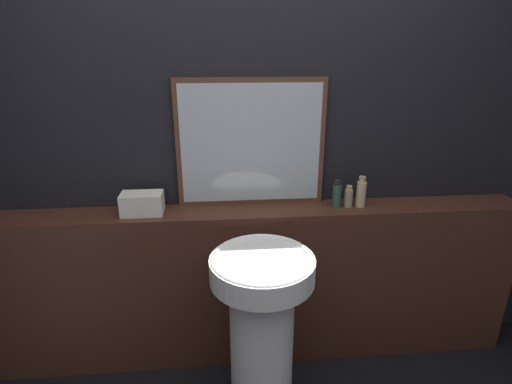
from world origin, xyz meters
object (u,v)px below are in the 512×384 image
at_px(shampoo_bottle, 337,195).
at_px(mirror, 251,144).
at_px(towel_stack, 142,204).
at_px(conditioner_bottle, 348,197).
at_px(lotion_bottle, 361,193).
at_px(pedestal_sink, 262,327).

bearing_deg(shampoo_bottle, mirror, 168.37).
bearing_deg(towel_stack, mirror, 9.29).
bearing_deg(shampoo_bottle, conditioner_bottle, 0.00).
relative_size(mirror, lotion_bottle, 4.60).
bearing_deg(pedestal_sink, lotion_bottle, 36.52).
distance_m(mirror, lotion_bottle, 0.64).
height_order(shampoo_bottle, conditioner_bottle, shampoo_bottle).
distance_m(pedestal_sink, mirror, 0.91).
height_order(shampoo_bottle, lotion_bottle, lotion_bottle).
relative_size(mirror, conditioner_bottle, 6.53).
bearing_deg(shampoo_bottle, lotion_bottle, 0.00).
height_order(towel_stack, shampoo_bottle, shampoo_bottle).
relative_size(shampoo_bottle, lotion_bottle, 0.90).
bearing_deg(mirror, pedestal_sink, -89.03).
bearing_deg(pedestal_sink, conditioner_bottle, 40.01).
xyz_separation_m(pedestal_sink, lotion_bottle, (0.57, 0.43, 0.49)).
bearing_deg(conditioner_bottle, shampoo_bottle, -180.00).
height_order(pedestal_sink, conditioner_bottle, conditioner_bottle).
relative_size(pedestal_sink, lotion_bottle, 5.28).
height_order(mirror, shampoo_bottle, mirror).
distance_m(towel_stack, conditioner_bottle, 1.08).
xyz_separation_m(mirror, lotion_bottle, (0.58, -0.09, -0.26)).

